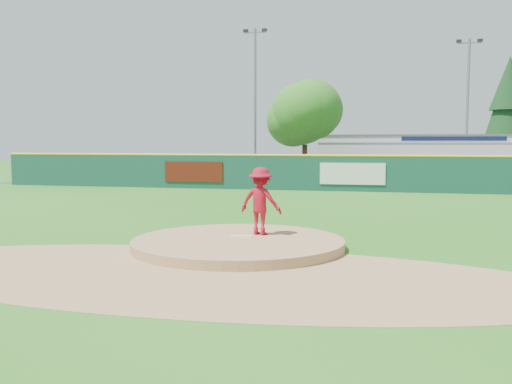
% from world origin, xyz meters
% --- Properties ---
extents(ground, '(120.00, 120.00, 0.00)m').
position_xyz_m(ground, '(0.00, 0.00, 0.00)').
color(ground, '#286B19').
rests_on(ground, ground).
extents(pitchers_mound, '(5.50, 5.50, 0.50)m').
position_xyz_m(pitchers_mound, '(0.00, 0.00, 0.00)').
color(pitchers_mound, '#9E774C').
rests_on(pitchers_mound, ground).
extents(pitching_rubber, '(0.60, 0.15, 0.04)m').
position_xyz_m(pitching_rubber, '(0.00, 0.30, 0.27)').
color(pitching_rubber, white).
rests_on(pitching_rubber, pitchers_mound).
extents(infield_dirt_arc, '(15.40, 15.40, 0.01)m').
position_xyz_m(infield_dirt_arc, '(0.00, -3.00, 0.01)').
color(infield_dirt_arc, '#9E774C').
rests_on(infield_dirt_arc, ground).
extents(parking_lot, '(44.00, 16.00, 0.02)m').
position_xyz_m(parking_lot, '(0.00, 27.00, 0.01)').
color(parking_lot, '#38383A').
rests_on(parking_lot, ground).
extents(pitcher, '(1.29, 0.91, 1.82)m').
position_xyz_m(pitcher, '(0.41, 0.84, 1.16)').
color(pitcher, maroon).
rests_on(pitcher, pitchers_mound).
extents(van, '(5.47, 3.16, 1.43)m').
position_xyz_m(van, '(-0.48, 20.87, 0.74)').
color(van, silver).
rests_on(van, parking_lot).
extents(pool_building_grp, '(15.20, 8.20, 3.31)m').
position_xyz_m(pool_building_grp, '(6.00, 31.99, 1.66)').
color(pool_building_grp, silver).
rests_on(pool_building_grp, ground).
extents(fence_banners, '(12.93, 0.04, 1.20)m').
position_xyz_m(fence_banners, '(-2.93, 17.92, 1.00)').
color(fence_banners, '#56170C').
rests_on(fence_banners, ground).
extents(playground_slide, '(1.04, 2.92, 1.61)m').
position_xyz_m(playground_slide, '(-15.76, 21.45, 0.82)').
color(playground_slide, '#1630C3').
rests_on(playground_slide, ground).
extents(outfield_fence, '(40.00, 0.14, 2.07)m').
position_xyz_m(outfield_fence, '(0.00, 18.00, 1.09)').
color(outfield_fence, '#144135').
rests_on(outfield_fence, ground).
extents(deciduous_tree, '(5.60, 5.60, 7.36)m').
position_xyz_m(deciduous_tree, '(-2.00, 25.00, 4.55)').
color(deciduous_tree, '#382314').
rests_on(deciduous_tree, ground).
extents(conifer_tree, '(4.40, 4.40, 9.50)m').
position_xyz_m(conifer_tree, '(13.00, 36.00, 5.54)').
color(conifer_tree, '#382314').
rests_on(conifer_tree, ground).
extents(light_pole_left, '(1.75, 0.25, 11.00)m').
position_xyz_m(light_pole_left, '(-6.00, 27.00, 6.05)').
color(light_pole_left, gray).
rests_on(light_pole_left, ground).
extents(light_pole_right, '(1.75, 0.25, 10.00)m').
position_xyz_m(light_pole_right, '(9.00, 29.00, 5.54)').
color(light_pole_right, gray).
rests_on(light_pole_right, ground).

